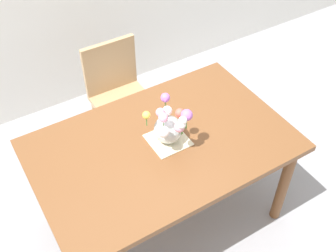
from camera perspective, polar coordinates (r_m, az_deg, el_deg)
ground_plane at (r=3.05m, az=-0.67°, el=-12.15°), size 12.00×12.00×0.00m
dining_table at (r=2.52m, az=-0.80°, el=-3.78°), size 1.53×0.99×0.75m
chair_far at (r=3.20m, az=-6.85°, el=4.75°), size 0.42×0.42×0.90m
placemat at (r=2.47m, az=-0.00°, el=-1.93°), size 0.23×0.23×0.01m
flower_vase at (r=2.37m, az=0.14°, el=-0.01°), size 0.23×0.27×0.28m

